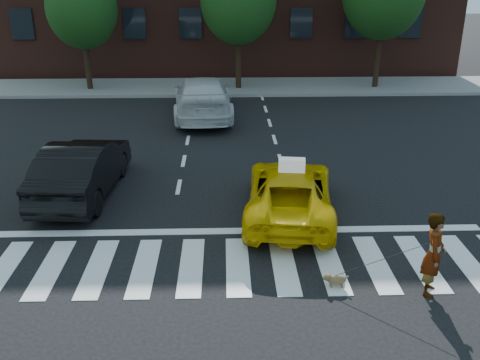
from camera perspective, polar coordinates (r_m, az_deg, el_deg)
The scene contains 10 objects.
ground at distance 11.67m, azimuth -0.25°, elevation -9.13°, with size 120.00×120.00×0.00m, color black.
crosswalk at distance 11.66m, azimuth -0.25°, elevation -9.10°, with size 13.00×2.40×0.01m, color silver.
stop_line at distance 13.06m, azimuth -0.44°, elevation -5.45°, with size 12.00×0.30×0.01m, color silver.
sidewalk_far at distance 28.11m, azimuth -1.23°, elevation 9.91°, with size 30.00×4.00×0.15m, color slate.
taxi at distance 13.69m, azimuth 5.33°, elevation -1.23°, with size 2.13×4.62×1.28m, color #DEAF04.
black_sedan at distance 15.43m, azimuth -16.48°, elevation 1.23°, with size 1.65×4.73×1.56m, color black.
white_suv at distance 22.62m, azimuth -4.00°, elevation 8.80°, with size 2.35×5.79×1.68m, color silver.
woman at distance 11.04m, azimuth 19.97°, elevation -7.44°, with size 0.62×0.41×1.71m, color #999999.
dog at distance 11.06m, azimuth 10.07°, elevation -10.39°, with size 0.52×0.22×0.30m.
taxi_sign at distance 13.21m, azimuth 5.55°, elevation 1.62°, with size 0.65×0.28×0.32m, color white.
Camera 1 is at (-0.26, -9.96, 6.07)m, focal length 40.00 mm.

